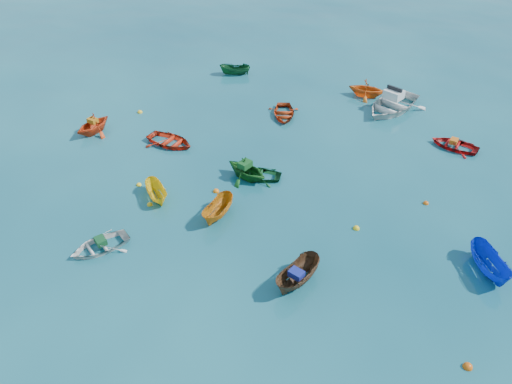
% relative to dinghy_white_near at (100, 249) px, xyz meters
% --- Properties ---
extents(ground, '(160.00, 160.00, 0.00)m').
position_rel_dinghy_white_near_xyz_m(ground, '(5.09, 1.74, 0.00)').
color(ground, '#0B3E50').
rests_on(ground, ground).
extents(dinghy_white_near, '(3.14, 3.43, 0.58)m').
position_rel_dinghy_white_near_xyz_m(dinghy_white_near, '(0.00, 0.00, 0.00)').
color(dinghy_white_near, silver).
rests_on(dinghy_white_near, ground).
extents(sampan_brown_mid, '(1.74, 3.02, 1.10)m').
position_rel_dinghy_white_near_xyz_m(sampan_brown_mid, '(9.35, 1.83, 0.00)').
color(sampan_brown_mid, '#51321D').
rests_on(sampan_brown_mid, ground).
extents(dinghy_orange_w, '(2.60, 2.92, 1.40)m').
position_rel_dinghy_white_near_xyz_m(dinghy_orange_w, '(-7.56, 8.85, 0.00)').
color(dinghy_orange_w, red).
rests_on(dinghy_orange_w, ground).
extents(sampan_yellow_mid, '(2.45, 2.28, 0.94)m').
position_rel_dinghy_white_near_xyz_m(sampan_yellow_mid, '(0.26, 4.49, 0.00)').
color(sampan_yellow_mid, yellow).
rests_on(sampan_yellow_mid, ground).
extents(dinghy_green_e, '(3.03, 2.46, 0.55)m').
position_rel_dinghy_white_near_xyz_m(dinghy_green_e, '(4.34, 8.61, 0.00)').
color(dinghy_green_e, '#114A22').
rests_on(dinghy_green_e, ground).
extents(dinghy_red_nw, '(3.42, 2.61, 0.67)m').
position_rel_dinghy_white_near_xyz_m(dinghy_red_nw, '(-2.20, 9.63, 0.00)').
color(dinghy_red_nw, red).
rests_on(dinghy_red_nw, ground).
extents(sampan_orange_n, '(1.00, 2.63, 1.02)m').
position_rel_dinghy_white_near_xyz_m(sampan_orange_n, '(3.99, 4.50, 0.00)').
color(sampan_orange_n, '#C57112').
rests_on(sampan_orange_n, ground).
extents(dinghy_green_n, '(3.15, 2.89, 1.39)m').
position_rel_dinghy_white_near_xyz_m(dinghy_green_n, '(3.80, 8.26, 0.00)').
color(dinghy_green_n, '#125017').
rests_on(dinghy_green_n, ground).
extents(dinghy_red_ne, '(3.14, 2.45, 0.60)m').
position_rel_dinghy_white_near_xyz_m(dinghy_red_ne, '(14.18, 16.68, 0.00)').
color(dinghy_red_ne, '#A90E0E').
rests_on(dinghy_red_ne, ground).
extents(sampan_blue_far, '(2.42, 3.03, 1.12)m').
position_rel_dinghy_white_near_xyz_m(sampan_blue_far, '(16.87, 6.06, 0.00)').
color(sampan_blue_far, '#1031C8').
rests_on(sampan_blue_far, ground).
extents(dinghy_red_far, '(3.16, 3.61, 0.62)m').
position_rel_dinghy_white_near_xyz_m(dinghy_red_far, '(2.89, 16.17, 0.00)').
color(dinghy_red_far, '#AF300E').
rests_on(dinghy_red_far, ground).
extents(dinghy_orange_far, '(2.81, 2.46, 1.41)m').
position_rel_dinghy_white_near_xyz_m(dinghy_orange_far, '(7.28, 21.62, 0.00)').
color(dinghy_orange_far, orange).
rests_on(dinghy_orange_far, ground).
extents(sampan_green_far, '(2.61, 1.86, 0.95)m').
position_rel_dinghy_white_near_xyz_m(sampan_green_far, '(-3.39, 21.18, 0.00)').
color(sampan_green_far, '#114B23').
rests_on(sampan_green_far, ground).
extents(motorboat_white, '(5.11, 5.97, 1.65)m').
position_rel_dinghy_white_near_xyz_m(motorboat_white, '(9.47, 20.20, 0.00)').
color(motorboat_white, silver).
rests_on(motorboat_white, ground).
extents(tarp_green_a, '(0.75, 0.69, 0.29)m').
position_rel_dinghy_white_near_xyz_m(tarp_green_a, '(0.05, 0.09, 0.44)').
color(tarp_green_a, '#114622').
rests_on(tarp_green_a, dinghy_white_near).
extents(tarp_blue_a, '(0.71, 0.61, 0.30)m').
position_rel_dinghy_white_near_xyz_m(tarp_blue_a, '(9.31, 1.68, 0.70)').
color(tarp_blue_a, navy).
rests_on(tarp_blue_a, sampan_brown_mid).
extents(tarp_orange_a, '(0.66, 0.53, 0.30)m').
position_rel_dinghy_white_near_xyz_m(tarp_orange_a, '(-7.56, 8.90, 0.85)').
color(tarp_orange_a, '#BA6B13').
rests_on(tarp_orange_a, dinghy_orange_w).
extents(tarp_green_b, '(0.73, 0.85, 0.36)m').
position_rel_dinghy_white_near_xyz_m(tarp_green_b, '(3.70, 8.28, 0.87)').
color(tarp_green_b, '#134E1C').
rests_on(tarp_green_b, dinghy_green_n).
extents(tarp_orange_b, '(0.52, 0.64, 0.28)m').
position_rel_dinghy_white_near_xyz_m(tarp_orange_b, '(14.08, 16.70, 0.44)').
color(tarp_orange_b, '#D05E15').
rests_on(tarp_orange_b, dinghy_red_ne).
extents(buoy_ye_a, '(0.30, 0.30, 0.30)m').
position_rel_dinghy_white_near_xyz_m(buoy_ye_a, '(0.21, 3.82, 0.00)').
color(buoy_ye_a, gold).
rests_on(buoy_ye_a, ground).
extents(buoy_or_b, '(0.37, 0.37, 0.37)m').
position_rel_dinghy_white_near_xyz_m(buoy_or_b, '(16.60, 0.49, 0.00)').
color(buoy_or_b, '#CE500B').
rests_on(buoy_or_b, ground).
extents(buoy_ye_b, '(0.30, 0.30, 0.30)m').
position_rel_dinghy_white_near_xyz_m(buoy_ye_b, '(-1.38, 5.09, 0.00)').
color(buoy_ye_b, yellow).
rests_on(buoy_ye_b, ground).
extents(buoy_or_c, '(0.35, 0.35, 0.35)m').
position_rel_dinghy_white_near_xyz_m(buoy_or_c, '(2.84, 6.35, 0.00)').
color(buoy_or_c, orange).
rests_on(buoy_or_c, ground).
extents(buoy_ye_c, '(0.34, 0.34, 0.34)m').
position_rel_dinghy_white_near_xyz_m(buoy_ye_c, '(10.71, 6.50, 0.00)').
color(buoy_ye_c, gold).
rests_on(buoy_ye_c, ground).
extents(buoy_or_d, '(0.35, 0.35, 0.35)m').
position_rel_dinghy_white_near_xyz_m(buoy_or_d, '(9.45, 3.11, 0.00)').
color(buoy_or_d, orange).
rests_on(buoy_or_d, ground).
extents(buoy_ye_d, '(0.36, 0.36, 0.36)m').
position_rel_dinghy_white_near_xyz_m(buoy_ye_d, '(-6.50, 12.43, 0.00)').
color(buoy_ye_d, yellow).
rests_on(buoy_ye_d, ground).
extents(buoy_or_e, '(0.31, 0.31, 0.31)m').
position_rel_dinghy_white_near_xyz_m(buoy_or_e, '(13.53, 10.05, 0.00)').
color(buoy_or_e, '#D2520B').
rests_on(buoy_or_e, ground).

